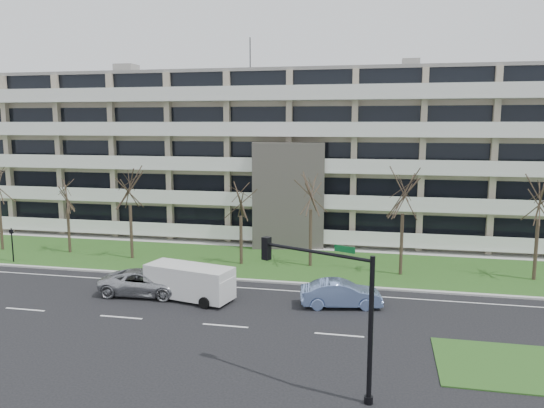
% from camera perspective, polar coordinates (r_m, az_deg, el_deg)
% --- Properties ---
extents(ground, '(160.00, 160.00, 0.00)m').
position_cam_1_polar(ground, '(28.85, -5.04, -12.92)').
color(ground, black).
rests_on(ground, ground).
extents(grass_verge, '(90.00, 10.00, 0.06)m').
position_cam_1_polar(grass_verge, '(40.83, 0.29, -6.31)').
color(grass_verge, '#27511B').
rests_on(grass_verge, ground).
extents(curb, '(90.00, 0.35, 0.12)m').
position_cam_1_polar(curb, '(36.13, -1.32, -8.28)').
color(curb, '#B2B2AD').
rests_on(curb, ground).
extents(sidewalk, '(90.00, 2.00, 0.08)m').
position_cam_1_polar(sidewalk, '(46.07, 1.67, -4.56)').
color(sidewalk, '#B2B2AD').
rests_on(sidewalk, ground).
extents(grass_median, '(7.00, 5.00, 0.06)m').
position_cam_1_polar(grass_median, '(26.60, 24.98, -15.60)').
color(grass_median, '#27511B').
rests_on(grass_median, ground).
extents(lane_edge_line, '(90.00, 0.12, 0.01)m').
position_cam_1_polar(lane_edge_line, '(34.75, -1.89, -9.07)').
color(lane_edge_line, white).
rests_on(lane_edge_line, ground).
extents(apartment_building, '(60.50, 15.10, 18.75)m').
position_cam_1_polar(apartment_building, '(51.65, 3.05, 5.38)').
color(apartment_building, tan).
rests_on(apartment_building, ground).
extents(silver_pickup, '(5.68, 2.83, 1.55)m').
position_cam_1_polar(silver_pickup, '(34.28, -13.46, -8.22)').
color(silver_pickup, '#A6A8AE').
rests_on(silver_pickup, ground).
extents(blue_sedan, '(4.93, 2.51, 1.55)m').
position_cam_1_polar(blue_sedan, '(31.53, 7.43, -9.55)').
color(blue_sedan, '#7F9CDC').
rests_on(blue_sedan, ground).
extents(white_van, '(5.70, 3.19, 2.09)m').
position_cam_1_polar(white_van, '(32.70, -8.78, -8.03)').
color(white_van, white).
rests_on(white_van, ground).
extents(traffic_signal, '(4.80, 2.32, 6.01)m').
position_cam_1_polar(traffic_signal, '(21.10, 6.39, -9.94)').
color(traffic_signal, black).
rests_on(traffic_signal, ground).
extents(pedestrian_signal, '(0.31, 0.28, 2.69)m').
position_cam_1_polar(pedestrian_signal, '(45.17, -26.17, -3.56)').
color(pedestrian_signal, black).
rests_on(pedestrian_signal, ground).
extents(tree_1, '(3.29, 3.29, 6.59)m').
position_cam_1_polar(tree_1, '(46.10, -21.23, 1.27)').
color(tree_1, '#382B21').
rests_on(tree_1, ground).
extents(tree_2, '(3.83, 3.83, 7.66)m').
position_cam_1_polar(tree_2, '(42.45, -15.10, 2.11)').
color(tree_2, '#382B21').
rests_on(tree_2, ground).
extents(tree_3, '(3.33, 3.33, 6.65)m').
position_cam_1_polar(tree_3, '(39.46, -3.39, 0.76)').
color(tree_3, '#382B21').
rests_on(tree_3, ground).
extents(tree_4, '(3.84, 3.84, 7.69)m').
position_cam_1_polar(tree_4, '(38.85, 4.22, 1.84)').
color(tree_4, '#382B21').
rests_on(tree_4, ground).
extents(tree_5, '(3.93, 3.93, 7.85)m').
position_cam_1_polar(tree_5, '(37.55, 13.96, 1.56)').
color(tree_5, '#382B21').
rests_on(tree_5, ground).
extents(tree_6, '(3.77, 3.77, 7.54)m').
position_cam_1_polar(tree_6, '(39.48, 26.88, 0.86)').
color(tree_6, '#382B21').
rests_on(tree_6, ground).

